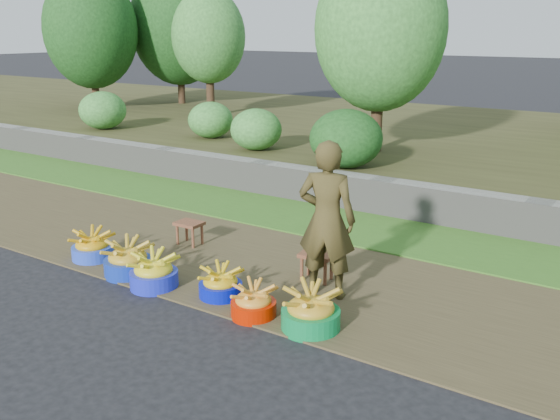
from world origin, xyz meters
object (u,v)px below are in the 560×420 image
Objects in this scene: basin_e at (253,303)px; basin_b at (128,260)px; basin_c at (154,272)px; basin_d at (221,284)px; stool_right at (317,258)px; basin_f at (311,311)px; stool_left at (189,227)px; vendor_woman at (327,220)px; basin_a at (92,247)px.

basin_b is at bearing 177.82° from basin_e.
basin_d is (0.77, 0.19, -0.02)m from basin_c.
basin_f is at bearing -62.11° from stool_right.
vendor_woman reaches higher than stool_left.
stool_right is (1.98, -0.12, 0.01)m from stool_left.
basin_b is at bearing 169.58° from basin_c.
basin_f reaches higher than basin_c.
vendor_woman is (2.89, 0.64, 0.68)m from basin_a.
basin_c is 1.31× the size of stool_right.
vendor_woman is at bearing 109.78° from basin_f.
basin_a is at bearing -179.94° from basin_d.
basin_c is at bearing -10.42° from basin_b.
vendor_woman reaches higher than basin_f.
basin_e is 1.29× the size of stool_left.
stool_left is at bearing 142.45° from basin_d.
basin_d is at bearing 4.62° from basin_b.
basin_b reaches higher than basin_e.
basin_d is 1.14× the size of stool_right.
basin_c is at bearing -140.96° from stool_right.
stool_left is at bearing 147.49° from basin_e.
basin_e is 1.12m from vendor_woman.
basin_b is 1.27m from basin_d.
stool_right is (0.06, 1.10, 0.13)m from basin_e.
basin_b is 1.16m from stool_left.
basin_f reaches higher than basin_e.
basin_f is at bearing -1.68° from basin_a.
vendor_woman is (0.34, 0.81, 0.69)m from basin_e.
stool_right is at bearing 28.77° from basin_b.
basin_f reaches higher than basin_a.
basin_d is (1.27, 0.10, -0.03)m from basin_b.
vendor_woman is at bearing -10.22° from stool_left.
vendor_woman reaches higher than basin_a.
basin_b is at bearing -175.38° from basin_d.
basin_a is 1.44× the size of stool_left.
basin_f is 1.16m from stool_right.
basin_b is 1.20× the size of basin_d.
vendor_woman is at bearing 12.57° from basin_a.
stool_left is at bearing 59.03° from basin_a.
basin_c is 1.17× the size of basin_e.
vendor_woman reaches higher than stool_right.
vendor_woman is (2.16, 0.74, 0.66)m from basin_b.
basin_e is (2.55, -0.17, -0.02)m from basin_a.
basin_a is 0.91× the size of basin_b.
basin_d is at bearing 0.06° from basin_a.
vendor_woman is (0.28, -0.29, 0.57)m from stool_right.
basin_b is 1.37× the size of stool_right.
basin_c reaches higher than basin_e.
basin_d and stool_right have the same top height.
basin_a is 0.90× the size of basin_f.
basin_e is (1.82, -0.07, -0.03)m from basin_b.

